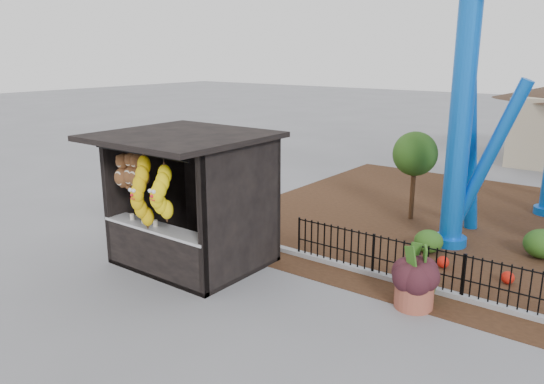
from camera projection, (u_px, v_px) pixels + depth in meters
The scene contains 6 objects.
ground at pixel (262, 317), 10.06m from camera, with size 120.00×120.00×0.00m, color slate.
curb at pixel (526, 315), 10.02m from camera, with size 18.00×0.18×0.12m, color gray.
prize_booth at pixel (182, 203), 12.12m from camera, with size 3.50×3.40×3.12m.
terracotta_planter at pixel (414, 294), 10.38m from camera, with size 0.75×0.75×0.57m, color #974937.
planter_foliage at pixel (416, 265), 10.23m from camera, with size 0.70×0.70×0.64m, color black.
potted_plant at pixel (427, 281), 10.64m from camera, with size 0.74×0.65×0.83m, color #195118.
Camera 1 is at (5.66, -7.15, 4.88)m, focal length 35.00 mm.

